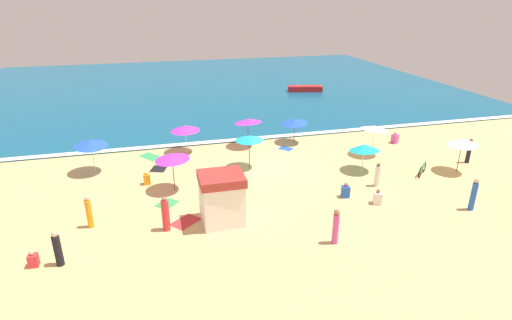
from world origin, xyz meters
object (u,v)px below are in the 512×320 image
at_px(parked_bicycle, 422,169).
at_px(small_boat_0, 305,89).
at_px(beachgoer_5, 378,197).
at_px(beachgoer_8, 469,151).
at_px(beach_umbrella_1, 172,157).
at_px(beachgoer_7, 58,249).
at_px(beach_umbrella_2, 91,143).
at_px(beachgoer_0, 33,260).
at_px(beach_umbrella_0, 185,128).
at_px(beach_umbrella_5, 248,121).
at_px(beach_umbrella_8, 249,138).
at_px(beachgoer_2, 346,191).
at_px(beach_umbrella_9, 364,147).
at_px(beachgoer_1, 474,195).
at_px(lifeguard_cabana, 222,198).
at_px(beachgoer_6, 377,175).
at_px(beachgoer_11, 395,138).
at_px(beach_umbrella_6, 462,142).
at_px(beachgoer_10, 336,227).
at_px(beachgoer_9, 147,178).
at_px(beachgoer_4, 166,215).
at_px(beachgoer_3, 89,213).
at_px(beach_umbrella_3, 295,122).
at_px(beach_umbrella_4, 375,128).

height_order(parked_bicycle, small_boat_0, small_boat_0).
relative_size(beachgoer_5, beachgoer_8, 0.51).
relative_size(beach_umbrella_1, beachgoer_7, 1.43).
height_order(beach_umbrella_2, beachgoer_0, beach_umbrella_2).
xyz_separation_m(beach_umbrella_0, beach_umbrella_5, (4.78, 0.09, 0.18)).
relative_size(beach_umbrella_8, beachgoer_2, 2.63).
distance_m(beach_umbrella_0, beachgoer_7, 14.23).
height_order(beach_umbrella_9, beachgoer_1, beach_umbrella_9).
xyz_separation_m(lifeguard_cabana, small_boat_0, (15.12, 27.43, -0.95)).
bearing_deg(beachgoer_0, beachgoer_2, 9.06).
distance_m(beachgoer_0, beachgoer_7, 1.22).
distance_m(beach_umbrella_2, beachgoer_8, 25.67).
distance_m(beach_umbrella_2, beach_umbrella_9, 17.87).
bearing_deg(beachgoer_7, beachgoer_6, 11.75).
height_order(beach_umbrella_0, beach_umbrella_8, beach_umbrella_8).
xyz_separation_m(beach_umbrella_0, beachgoer_11, (16.25, -2.17, -1.49)).
distance_m(beach_umbrella_1, beach_umbrella_5, 8.82).
relative_size(beach_umbrella_0, beach_umbrella_6, 1.06).
bearing_deg(beach_umbrella_8, beachgoer_10, -80.13).
distance_m(lifeguard_cabana, beach_umbrella_0, 10.71).
xyz_separation_m(beach_umbrella_1, beachgoer_9, (-1.60, 1.27, -1.76)).
bearing_deg(beachgoer_5, beach_umbrella_1, 156.98).
height_order(beach_umbrella_8, beachgoer_9, beach_umbrella_8).
bearing_deg(beach_umbrella_9, lifeguard_cabana, -157.79).
relative_size(lifeguard_cabana, beach_umbrella_8, 1.11).
bearing_deg(lifeguard_cabana, beachgoer_9, 123.45).
bearing_deg(beachgoer_7, beach_umbrella_2, 87.44).
bearing_deg(beach_umbrella_6, beachgoer_0, -170.77).
relative_size(lifeguard_cabana, beach_umbrella_6, 1.06).
xyz_separation_m(beach_umbrella_5, beach_umbrella_6, (12.35, -8.33, 0.04)).
distance_m(beach_umbrella_9, parked_bicycle, 4.02).
bearing_deg(parked_bicycle, beach_umbrella_2, 164.33).
xyz_separation_m(beach_umbrella_8, beachgoer_7, (-10.61, -8.50, -1.29)).
relative_size(beachgoer_4, beachgoer_5, 2.06).
relative_size(beach_umbrella_5, beachgoer_3, 1.69).
xyz_separation_m(beach_umbrella_6, beachgoer_11, (-0.89, 6.07, -1.71)).
relative_size(beach_umbrella_3, beachgoer_2, 2.63).
distance_m(beach_umbrella_0, beach_umbrella_4, 13.80).
distance_m(beachgoer_8, beachgoer_9, 21.96).
distance_m(beach_umbrella_9, beachgoer_8, 7.89).
distance_m(parked_bicycle, small_boat_0, 24.89).
relative_size(beach_umbrella_4, small_boat_0, 0.63).
bearing_deg(beach_umbrella_8, beachgoer_1, -40.50).
relative_size(beach_umbrella_2, beachgoer_3, 1.58).
bearing_deg(beach_umbrella_2, beach_umbrella_9, -13.67).
height_order(beach_umbrella_4, beachgoer_8, beach_umbrella_4).
distance_m(beach_umbrella_8, beachgoer_0, 14.46).
relative_size(beach_umbrella_3, beachgoer_4, 1.30).
height_order(beach_umbrella_4, beachgoer_11, beach_umbrella_4).
xyz_separation_m(beach_umbrella_6, parked_bicycle, (-2.58, 0.15, -1.72)).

